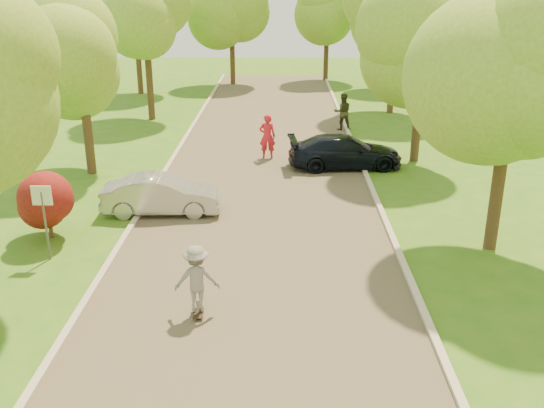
# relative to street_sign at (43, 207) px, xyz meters

# --- Properties ---
(ground) EXTENTS (100.00, 100.00, 0.00)m
(ground) POSITION_rel_street_sign_xyz_m (5.80, -4.00, -1.56)
(ground) COLOR #2F6818
(ground) RESTS_ON ground
(road) EXTENTS (8.00, 60.00, 0.01)m
(road) POSITION_rel_street_sign_xyz_m (5.80, 4.00, -1.56)
(road) COLOR #4C4438
(road) RESTS_ON ground
(curb_left) EXTENTS (0.18, 60.00, 0.12)m
(curb_left) POSITION_rel_street_sign_xyz_m (1.75, 4.00, -1.50)
(curb_left) COLOR #B2AD9E
(curb_left) RESTS_ON ground
(curb_right) EXTENTS (0.18, 60.00, 0.12)m
(curb_right) POSITION_rel_street_sign_xyz_m (9.85, 4.00, -1.50)
(curb_right) COLOR #B2AD9E
(curb_right) RESTS_ON ground
(street_sign) EXTENTS (0.55, 0.06, 2.17)m
(street_sign) POSITION_rel_street_sign_xyz_m (0.00, 0.00, 0.00)
(street_sign) COLOR #59595E
(street_sign) RESTS_ON ground
(red_shrub) EXTENTS (1.70, 1.70, 1.95)m
(red_shrub) POSITION_rel_street_sign_xyz_m (-0.50, 1.50, -0.47)
(red_shrub) COLOR #382619
(red_shrub) RESTS_ON ground
(tree_l_midb) EXTENTS (4.30, 4.20, 6.62)m
(tree_l_midb) POSITION_rel_street_sign_xyz_m (-1.01, 8.00, 3.02)
(tree_l_midb) COLOR #382619
(tree_l_midb) RESTS_ON ground
(tree_l_far) EXTENTS (4.92, 4.80, 7.79)m
(tree_l_far) POSITION_rel_street_sign_xyz_m (-0.59, 18.00, 3.90)
(tree_l_far) COLOR #382619
(tree_l_far) RESTS_ON ground
(tree_r_mida) EXTENTS (5.13, 5.00, 7.95)m
(tree_r_mida) POSITION_rel_street_sign_xyz_m (12.82, 1.00, 3.97)
(tree_r_mida) COLOR #382619
(tree_r_mida) RESTS_ON ground
(tree_r_midb) EXTENTS (4.51, 4.40, 7.01)m
(tree_r_midb) POSITION_rel_street_sign_xyz_m (12.40, 10.00, 3.32)
(tree_r_midb) COLOR #382619
(tree_r_midb) RESTS_ON ground
(tree_r_far) EXTENTS (5.33, 5.20, 8.34)m
(tree_r_far) POSITION_rel_street_sign_xyz_m (13.03, 20.00, 4.27)
(tree_r_far) COLOR #382619
(tree_r_far) RESTS_ON ground
(tree_bg_a) EXTENTS (5.12, 5.00, 7.72)m
(tree_bg_a) POSITION_rel_street_sign_xyz_m (-2.98, 26.00, 3.75)
(tree_bg_a) COLOR #382619
(tree_bg_a) RESTS_ON ground
(tree_bg_b) EXTENTS (5.12, 5.00, 7.95)m
(tree_bg_b) POSITION_rel_street_sign_xyz_m (14.02, 28.00, 3.97)
(tree_bg_b) COLOR #382619
(tree_bg_b) RESTS_ON ground
(tree_bg_c) EXTENTS (4.92, 4.80, 7.33)m
(tree_bg_c) POSITION_rel_street_sign_xyz_m (3.01, 30.00, 3.46)
(tree_bg_c) COLOR #382619
(tree_bg_c) RESTS_ON ground
(tree_bg_d) EXTENTS (5.12, 5.00, 7.72)m
(tree_bg_d) POSITION_rel_street_sign_xyz_m (10.02, 32.00, 3.75)
(tree_bg_d) COLOR #382619
(tree_bg_d) RESTS_ON ground
(silver_sedan) EXTENTS (3.97, 1.52, 1.29)m
(silver_sedan) POSITION_rel_street_sign_xyz_m (2.50, 3.62, -0.92)
(silver_sedan) COLOR #A2A2A6
(silver_sedan) RESTS_ON ground
(dark_sedan) EXTENTS (4.83, 2.31, 1.36)m
(dark_sedan) POSITION_rel_street_sign_xyz_m (9.10, 8.97, -0.88)
(dark_sedan) COLOR black
(dark_sedan) RESTS_ON ground
(longboard) EXTENTS (0.33, 0.85, 0.10)m
(longboard) POSITION_rel_street_sign_xyz_m (4.55, -2.86, -1.47)
(longboard) COLOR black
(longboard) RESTS_ON ground
(skateboarder) EXTENTS (1.11, 0.72, 1.62)m
(skateboarder) POSITION_rel_street_sign_xyz_m (4.55, -2.86, -0.65)
(skateboarder) COLOR gray
(skateboarder) RESTS_ON longboard
(person_striped) EXTENTS (0.71, 0.47, 1.95)m
(person_striped) POSITION_rel_street_sign_xyz_m (5.85, 10.30, -0.59)
(person_striped) COLOR red
(person_striped) RESTS_ON ground
(person_olive) EXTENTS (0.99, 0.81, 1.89)m
(person_olive) POSITION_rel_street_sign_xyz_m (9.60, 15.64, -0.62)
(person_olive) COLOR #2C2E1C
(person_olive) RESTS_ON ground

